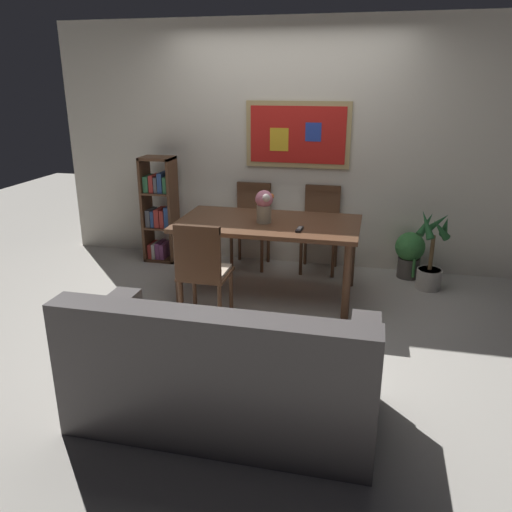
# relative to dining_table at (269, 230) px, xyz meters

# --- Properties ---
(ground_plane) EXTENTS (12.00, 12.00, 0.00)m
(ground_plane) POSITION_rel_dining_table_xyz_m (-0.00, -0.43, -0.64)
(ground_plane) COLOR #B7B2A8
(wall_back_with_painting) EXTENTS (5.20, 0.14, 2.60)m
(wall_back_with_painting) POSITION_rel_dining_table_xyz_m (-0.00, 1.01, 0.66)
(wall_back_with_painting) COLOR silver
(wall_back_with_painting) RESTS_ON ground_plane
(dining_table) EXTENTS (1.70, 0.93, 0.73)m
(dining_table) POSITION_rel_dining_table_xyz_m (0.00, 0.00, 0.00)
(dining_table) COLOR brown
(dining_table) RESTS_ON ground_plane
(dining_chair_near_left) EXTENTS (0.40, 0.41, 0.91)m
(dining_chair_near_left) POSITION_rel_dining_table_xyz_m (-0.39, -0.80, -0.11)
(dining_chair_near_left) COLOR brown
(dining_chair_near_left) RESTS_ON ground_plane
(dining_chair_far_right) EXTENTS (0.40, 0.41, 0.91)m
(dining_chair_far_right) POSITION_rel_dining_table_xyz_m (0.40, 0.83, -0.11)
(dining_chair_far_right) COLOR brown
(dining_chair_far_right) RESTS_ON ground_plane
(dining_chair_far_left) EXTENTS (0.40, 0.41, 0.91)m
(dining_chair_far_left) POSITION_rel_dining_table_xyz_m (-0.36, 0.81, -0.11)
(dining_chair_far_left) COLOR brown
(dining_chair_far_left) RESTS_ON ground_plane
(leather_couch) EXTENTS (1.80, 0.84, 0.84)m
(leather_couch) POSITION_rel_dining_table_xyz_m (0.15, -2.00, -0.33)
(leather_couch) COLOR #514C4C
(leather_couch) RESTS_ON ground_plane
(bookshelf) EXTENTS (0.36, 0.28, 1.19)m
(bookshelf) POSITION_rel_dining_table_xyz_m (-1.40, 0.70, -0.07)
(bookshelf) COLOR brown
(bookshelf) RESTS_ON ground_plane
(potted_ivy) EXTENTS (0.31, 0.31, 0.52)m
(potted_ivy) POSITION_rel_dining_table_xyz_m (1.35, 0.77, -0.37)
(potted_ivy) COLOR #4C4742
(potted_ivy) RESTS_ON ground_plane
(potted_palm) EXTENTS (0.34, 0.35, 0.81)m
(potted_palm) POSITION_rel_dining_table_xyz_m (1.54, 0.49, -0.32)
(potted_palm) COLOR #B2ADA3
(potted_palm) RESTS_ON ground_plane
(flower_vase) EXTENTS (0.17, 0.18, 0.30)m
(flower_vase) POSITION_rel_dining_table_xyz_m (-0.03, -0.05, 0.26)
(flower_vase) COLOR tan
(flower_vase) RESTS_ON dining_table
(tv_remote) EXTENTS (0.05, 0.16, 0.02)m
(tv_remote) POSITION_rel_dining_table_xyz_m (0.33, -0.23, 0.09)
(tv_remote) COLOR black
(tv_remote) RESTS_ON dining_table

